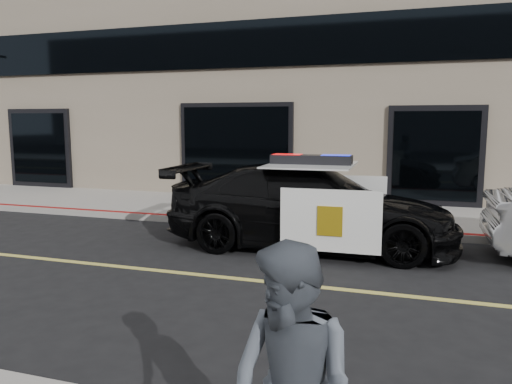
% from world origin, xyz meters
% --- Properties ---
extents(ground, '(120.00, 120.00, 0.00)m').
position_xyz_m(ground, '(0.00, 0.00, 0.00)').
color(ground, black).
rests_on(ground, ground).
extents(sidewalk_n, '(60.00, 3.50, 0.15)m').
position_xyz_m(sidewalk_n, '(0.00, 5.25, 0.07)').
color(sidewalk_n, gray).
rests_on(sidewalk_n, ground).
extents(building_n, '(60.00, 7.00, 12.00)m').
position_xyz_m(building_n, '(0.00, 10.50, 6.00)').
color(building_n, '#756856').
rests_on(building_n, ground).
extents(police_car, '(2.61, 5.44, 1.74)m').
position_xyz_m(police_car, '(2.23, 2.21, 0.78)').
color(police_car, black).
rests_on(police_car, ground).
extents(fire_hydrant, '(0.35, 0.49, 0.77)m').
position_xyz_m(fire_hydrant, '(0.10, 4.26, 0.51)').
color(fire_hydrant, beige).
rests_on(fire_hydrant, sidewalk_n).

